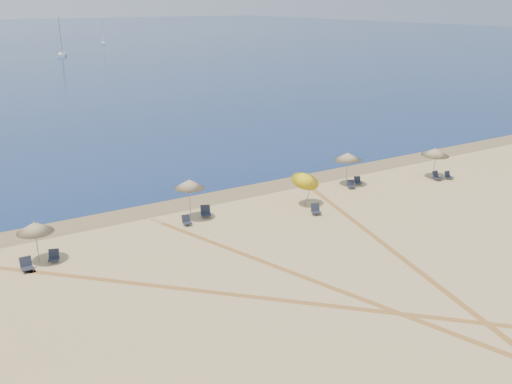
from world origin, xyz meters
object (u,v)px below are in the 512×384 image
chair_1 (27,265)px  chair_6 (351,185)px  umbrella_1 (35,227)px  umbrella_2 (189,184)px  sailboat_1 (61,44)px  umbrella_3 (306,178)px  chair_4 (206,212)px  umbrella_4 (348,156)px  sailboat_0 (103,37)px  chair_3 (187,221)px  chair_5 (316,210)px  umbrella_5 (435,152)px  chair_7 (358,181)px  chair_8 (437,176)px  chair_9 (449,176)px  chair_2 (54,256)px

chair_1 → chair_6: (22.99, 1.52, -0.04)m
umbrella_1 → umbrella_2: (9.55, 1.40, 0.36)m
umbrella_1 → sailboat_1: (32.86, 117.12, 0.82)m
umbrella_3 → chair_6: 5.42m
umbrella_2 → chair_4: bearing=-11.3°
umbrella_3 → umbrella_4: (5.28, 1.96, 0.28)m
sailboat_0 → sailboat_1: 39.42m
chair_3 → chair_6: chair_3 is taller
chair_5 → chair_4: bearing=173.6°
umbrella_3 → umbrella_2: bearing=166.5°
sailboat_0 → umbrella_1: bearing=-92.0°
umbrella_4 → chair_6: (-0.25, -0.80, -1.92)m
umbrella_5 → chair_1: size_ratio=3.38×
chair_7 → umbrella_5: bearing=2.3°
umbrella_3 → sailboat_0: 155.16m
umbrella_5 → chair_3: size_ratio=3.68×
umbrella_1 → umbrella_2: size_ratio=0.86×
chair_1 → chair_6: size_ratio=0.96×
chair_7 → chair_8: 6.28m
chair_6 → chair_9: 8.18m
chair_5 → chair_8: chair_8 is taller
umbrella_1 → chair_4: bearing=6.5°
umbrella_1 → chair_1: (-0.78, -0.79, -1.63)m
chair_4 → chair_1: bearing=-147.8°
chair_7 → chair_4: bearing=-161.0°
chair_7 → chair_9: (6.80, -2.69, 0.00)m
chair_6 → chair_7: 1.16m
chair_9 → umbrella_4: bearing=159.7°
umbrella_3 → chair_4: (-6.66, 1.63, -1.58)m
umbrella_1 → chair_1: umbrella_1 is taller
chair_4 → chair_8: (18.56, -2.41, -0.02)m
umbrella_5 → chair_5: size_ratio=2.92×
chair_7 → chair_2: bearing=-156.9°
chair_2 → chair_8: 28.41m
umbrella_5 → chair_4: bearing=174.4°
umbrella_1 → chair_3: umbrella_1 is taller
chair_7 → sailboat_0: (30.96, 149.05, 1.91)m
umbrella_4 → sailboat_1: size_ratio=0.28×
sailboat_0 → chair_6: bearing=-84.2°
chair_7 → chair_1: bearing=-156.2°
sailboat_1 → chair_4: bearing=-81.6°
umbrella_4 → sailboat_0: sailboat_0 is taller
chair_4 → chair_9: 19.74m
chair_7 → sailboat_0: size_ratio=0.10×
umbrella_3 → sailboat_0: bearing=76.2°
chair_1 → chair_7: chair_1 is taller
chair_9 → sailboat_1: (2.79, 118.62, 2.50)m
umbrella_5 → chair_7: umbrella_5 is taller
chair_3 → chair_9: bearing=1.0°
umbrella_1 → chair_2: size_ratio=2.97×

